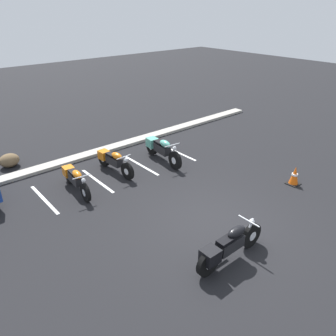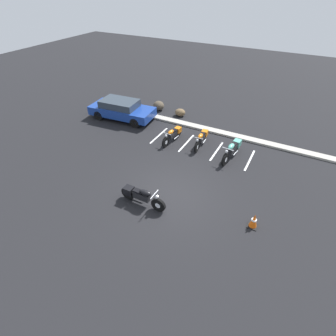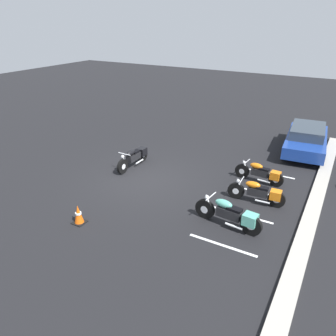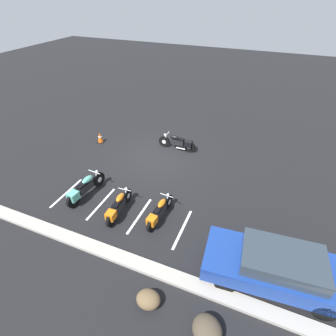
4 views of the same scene
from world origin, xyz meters
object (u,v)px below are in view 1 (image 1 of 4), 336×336
landscape_rock_1 (9,160)px  traffic_cone (294,176)px  parked_bike_1 (113,161)px  parked_bike_2 (161,149)px  parked_bike_0 (75,179)px  motorcycle_black_featured (228,246)px

landscape_rock_1 → traffic_cone: (6.86, -7.59, 0.06)m
parked_bike_1 → parked_bike_2: (1.92, -0.37, 0.05)m
parked_bike_0 → landscape_rock_1: (-1.09, 3.22, -0.17)m
motorcycle_black_featured → parked_bike_0: motorcycle_black_featured is taller
parked_bike_2 → traffic_cone: 4.88m
landscape_rock_1 → parked_bike_2: bearing=-34.7°
parked_bike_1 → traffic_cone: parked_bike_1 is taller
motorcycle_black_featured → parked_bike_0: bearing=103.0°
parked_bike_0 → parked_bike_2: size_ratio=0.88×
parked_bike_0 → landscape_rock_1: 3.40m
parked_bike_1 → landscape_rock_1: parked_bike_1 is taller
motorcycle_black_featured → parked_bike_2: parked_bike_2 is taller
motorcycle_black_featured → parked_bike_2: (2.38, 5.35, 0.03)m
parked_bike_2 → traffic_cone: parked_bike_2 is taller
parked_bike_0 → parked_bike_1: 1.69m
parked_bike_0 → landscape_rock_1: parked_bike_0 is taller
parked_bike_1 → traffic_cone: bearing=37.5°
parked_bike_0 → traffic_cone: 7.24m
parked_bike_2 → motorcycle_black_featured: bearing=-18.1°
motorcycle_black_featured → traffic_cone: (4.57, 0.99, -0.15)m
parked_bike_1 → traffic_cone: size_ratio=3.17×
parked_bike_1 → landscape_rock_1: (-2.74, 2.86, -0.18)m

